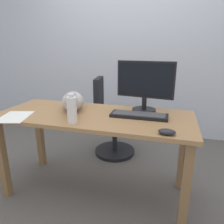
% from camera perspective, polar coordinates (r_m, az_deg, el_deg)
% --- Properties ---
extents(ground_plane, '(8.00, 8.00, 0.00)m').
position_cam_1_polar(ground_plane, '(2.04, -4.38, -20.45)').
color(ground_plane, '#59544F').
extents(back_wall, '(6.00, 0.04, 2.60)m').
position_cam_1_polar(back_wall, '(3.10, 5.34, 17.99)').
color(back_wall, silver).
rests_on(back_wall, ground_plane).
extents(desk, '(1.58, 0.65, 0.73)m').
position_cam_1_polar(desk, '(1.74, -4.84, -3.89)').
color(desk, '#9E7247').
rests_on(desk, ground_plane).
extents(office_chair, '(0.49, 0.48, 0.92)m').
position_cam_1_polar(office_chair, '(2.50, -0.37, -2.75)').
color(office_chair, black).
rests_on(office_chair, ground_plane).
extents(monitor, '(0.48, 0.20, 0.42)m').
position_cam_1_polar(monitor, '(1.77, 8.96, 7.45)').
color(monitor, black).
rests_on(monitor, desk).
extents(keyboard, '(0.44, 0.15, 0.03)m').
position_cam_1_polar(keyboard, '(1.64, 7.37, -0.87)').
color(keyboard, black).
rests_on(keyboard, desk).
extents(cat, '(0.31, 0.57, 0.20)m').
position_cam_1_polar(cat, '(1.83, -10.61, 3.00)').
color(cat, '#B2ADA8').
rests_on(cat, desk).
extents(computer_mouse, '(0.11, 0.06, 0.04)m').
position_cam_1_polar(computer_mouse, '(1.34, 14.71, -5.23)').
color(computer_mouse, '#232328').
rests_on(computer_mouse, desk).
extents(paper_sheet, '(0.28, 0.34, 0.00)m').
position_cam_1_polar(paper_sheet, '(1.80, -24.97, -1.18)').
color(paper_sheet, white).
rests_on(paper_sheet, desk).
extents(water_bottle, '(0.07, 0.07, 0.21)m').
position_cam_1_polar(water_bottle, '(1.50, -10.87, 0.56)').
color(water_bottle, silver).
rests_on(water_bottle, desk).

